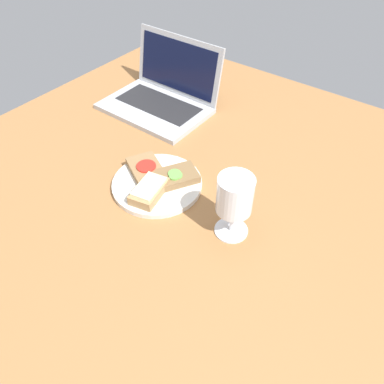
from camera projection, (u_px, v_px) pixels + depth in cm
name	position (u px, v px, depth cm)	size (l,w,h in cm)	color
wooden_table	(189.00, 203.00, 92.38)	(140.00, 140.00, 3.00)	#9E6B3D
plate	(157.00, 184.00, 94.13)	(22.61, 22.61, 1.35)	silver
sandwich_with_cucumber	(176.00, 176.00, 93.59)	(11.68, 13.00, 2.45)	brown
sandwich_with_tomato	(145.00, 170.00, 95.50)	(13.40, 11.85, 2.27)	#937047
sandwich_with_cheese	(149.00, 190.00, 89.41)	(8.08, 11.32, 3.08)	#A88456
wine_glass	(235.00, 198.00, 76.80)	(7.69, 7.69, 15.59)	white
laptop	(162.00, 94.00, 119.51)	(32.97, 25.64, 19.50)	#ADAFB5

